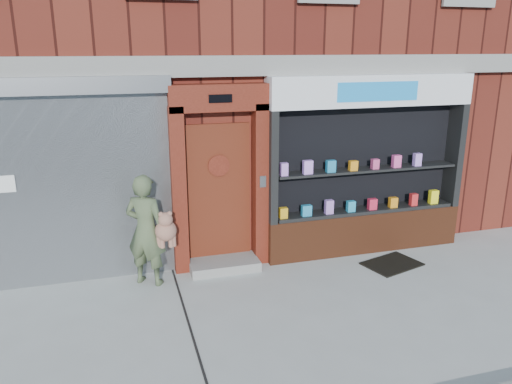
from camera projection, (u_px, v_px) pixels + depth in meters
name	position (u px, v px, depth m)	size (l,w,h in m)	color
ground	(307.00, 315.00, 6.63)	(80.00, 80.00, 0.00)	#9E9E99
building	(211.00, 19.00, 11.02)	(12.00, 8.16, 8.00)	#4D1811
shutter_bay	(64.00, 171.00, 7.11)	(3.10, 0.30, 3.04)	gray
red_door_bay	(220.00, 179.00, 7.73)	(1.52, 0.58, 2.90)	#4B160D
pharmacy_bay	(366.00, 174.00, 8.38)	(3.50, 0.41, 3.00)	brown
woman	(148.00, 230.00, 7.29)	(0.80, 0.67, 1.69)	#4B593A
doormat	(392.00, 264.00, 8.15)	(0.88, 0.62, 0.02)	black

